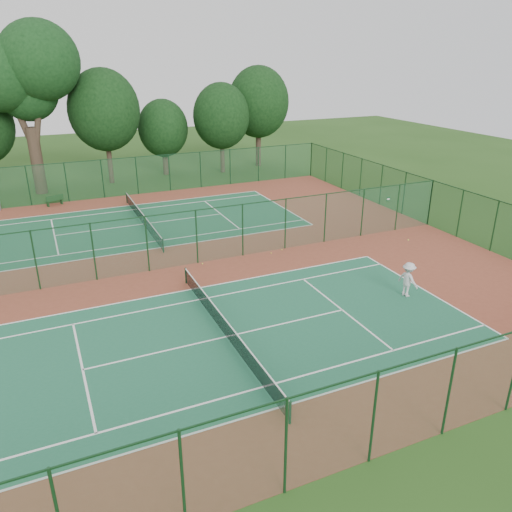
{
  "coord_description": "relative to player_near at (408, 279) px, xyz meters",
  "views": [
    {
      "loc": [
        -6.9,
        -27.89,
        12.32
      ],
      "look_at": [
        3.76,
        -4.02,
        1.6
      ],
      "focal_mm": 35.0,
      "sensor_mm": 36.0,
      "label": 1
    }
  ],
  "objects": [
    {
      "name": "ground",
      "position": [
        -10.48,
        9.03,
        -0.99
      ],
      "size": [
        120.0,
        120.0,
        0.0
      ],
      "primitive_type": "plane",
      "color": "#244816",
      "rests_on": "ground"
    },
    {
      "name": "red_pad",
      "position": [
        -10.48,
        9.03,
        -0.99
      ],
      "size": [
        40.0,
        36.0,
        0.01
      ],
      "primitive_type": "cube",
      "color": "brown",
      "rests_on": "ground"
    },
    {
      "name": "court_near",
      "position": [
        -10.48,
        0.03,
        -0.98
      ],
      "size": [
        23.77,
        10.97,
        0.01
      ],
      "primitive_type": "cube",
      "color": "#1E6041",
      "rests_on": "red_pad"
    },
    {
      "name": "court_far",
      "position": [
        -10.48,
        18.03,
        -0.98
      ],
      "size": [
        23.77,
        10.97,
        0.01
      ],
      "primitive_type": "cube",
      "color": "#1B5735",
      "rests_on": "red_pad"
    },
    {
      "name": "fence_north",
      "position": [
        -10.48,
        27.03,
        0.77
      ],
      "size": [
        40.0,
        0.09,
        3.5
      ],
      "color": "#1B5331",
      "rests_on": "ground"
    },
    {
      "name": "fence_south",
      "position": [
        -10.48,
        -8.97,
        0.77
      ],
      "size": [
        40.0,
        0.09,
        3.5
      ],
      "color": "#194D2E",
      "rests_on": "ground"
    },
    {
      "name": "fence_east",
      "position": [
        9.52,
        9.03,
        0.77
      ],
      "size": [
        0.09,
        36.0,
        3.5
      ],
      "rotation": [
        0.0,
        0.0,
        1.57
      ],
      "color": "#174727",
      "rests_on": "ground"
    },
    {
      "name": "fence_divider",
      "position": [
        -10.48,
        9.03,
        0.77
      ],
      "size": [
        40.0,
        0.09,
        3.5
      ],
      "color": "#1B5237",
      "rests_on": "ground"
    },
    {
      "name": "tennis_net_near",
      "position": [
        -10.48,
        0.03,
        -0.45
      ],
      "size": [
        0.1,
        12.9,
        0.97
      ],
      "color": "#13361F",
      "rests_on": "ground"
    },
    {
      "name": "tennis_net_far",
      "position": [
        -10.48,
        18.03,
        -0.45
      ],
      "size": [
        0.1,
        12.9,
        0.97
      ],
      "color": "#133520",
      "rests_on": "ground"
    },
    {
      "name": "player_near",
      "position": [
        0.0,
        0.0,
        0.0
      ],
      "size": [
        0.94,
        1.37,
        1.94
      ],
      "primitive_type": "imported",
      "rotation": [
        0.0,
        0.0,
        1.76
      ],
      "color": "silver",
      "rests_on": "court_near"
    },
    {
      "name": "bench",
      "position": [
        -16.31,
        26.2,
        -0.5
      ],
      "size": [
        1.56,
        0.96,
        0.93
      ],
      "rotation": [
        0.0,
        0.0,
        0.38
      ],
      "color": "#133717",
      "rests_on": "red_pad"
    },
    {
      "name": "stray_ball_a",
      "position": [
        -3.13,
        8.79,
        -0.95
      ],
      "size": [
        0.07,
        0.07,
        0.07
      ],
      "primitive_type": "sphere",
      "color": "yellow",
      "rests_on": "red_pad"
    },
    {
      "name": "stray_ball_b",
      "position": [
        -4.05,
        8.55,
        -0.95
      ],
      "size": [
        0.07,
        0.07,
        0.07
      ],
      "primitive_type": "sphere",
      "color": "#F4F438",
      "rests_on": "red_pad"
    },
    {
      "name": "stray_ball_c",
      "position": [
        -8.75,
        8.69,
        -0.94
      ],
      "size": [
        0.07,
        0.07,
        0.07
      ],
      "primitive_type": "sphere",
      "color": "#D0F037",
      "rests_on": "red_pad"
    },
    {
      "name": "big_tree",
      "position": [
        -17.06,
        31.35,
        9.67
      ],
      "size": [
        9.8,
        7.17,
        15.05
      ],
      "color": "#36281D",
      "rests_on": "ground"
    },
    {
      "name": "evergreen_row",
      "position": [
        -9.98,
        33.28,
        -0.99
      ],
      "size": [
        39.0,
        5.0,
        12.0
      ],
      "primitive_type": null,
      "color": "black",
      "rests_on": "ground"
    }
  ]
}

